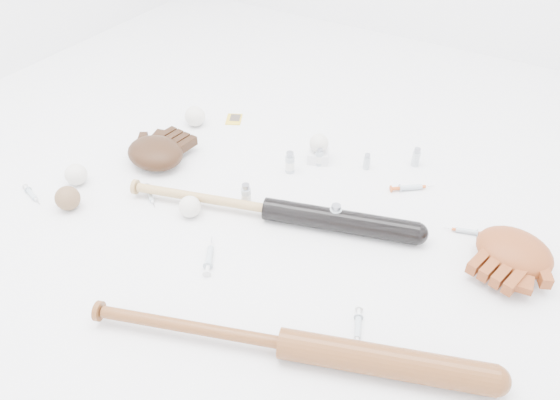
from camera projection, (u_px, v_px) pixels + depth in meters
The scene contains 23 objects.
bat_dark at pixel (268, 209), 1.66m from camera, with size 0.95×0.07×0.07m, color black, non-canonical shape.
bat_wood at pixel (284, 343), 1.28m from camera, with size 1.00×0.07×0.07m, color brown, non-canonical shape.
glove_dark at pixel (155, 152), 1.88m from camera, with size 0.25×0.25×0.09m, color black, non-canonical shape.
glove_tan at pixel (514, 251), 1.50m from camera, with size 0.25×0.25×0.09m, color brown, non-canonical shape.
trading_card at pixel (234, 119), 2.14m from camera, with size 0.06×0.08×0.00m, color yellow.
pedestal at pixel (318, 156), 1.91m from camera, with size 0.07×0.07×0.04m, color white.
baseball_on_pedestal at pixel (319, 143), 1.88m from camera, with size 0.07×0.07×0.07m, color silver.
baseball_left at pixel (76, 174), 1.80m from camera, with size 0.07×0.07×0.07m, color silver.
baseball_upper at pixel (195, 116), 2.08m from camera, with size 0.08×0.08×0.08m, color silver.
baseball_mid at pixel (190, 207), 1.67m from camera, with size 0.07×0.07×0.07m, color silver.
baseball_aged at pixel (68, 198), 1.70m from camera, with size 0.08×0.08×0.08m, color brown.
syringe_0 at pixel (32, 194), 1.76m from camera, with size 0.13×0.02×0.02m, color #ADBCC6, non-canonical shape.
syringe_1 at pixel (209, 257), 1.54m from camera, with size 0.16×0.03×0.02m, color #ADBCC6, non-canonical shape.
syringe_2 at pixel (411, 187), 1.79m from camera, with size 0.16×0.03×0.02m, color #ADBCC6, non-canonical shape.
syringe_3 at pixel (358, 327), 1.35m from camera, with size 0.14×0.02×0.02m, color #ADBCC6, non-canonical shape.
syringe_4 at pixel (466, 231), 1.62m from camera, with size 0.14×0.02×0.02m, color #ADBCC6, non-canonical shape.
syringe_5 at pixel (150, 195), 1.76m from camera, with size 0.14×0.02×0.02m, color #ADBCC6, non-canonical shape.
vial_0 at pixel (319, 156), 1.88m from camera, with size 0.03×0.03×0.07m, color #B5BFC6.
vial_1 at pixel (367, 161), 1.87m from camera, with size 0.02×0.02×0.06m, color #B5BFC6.
vial_2 at pixel (290, 162), 1.85m from camera, with size 0.03×0.03×0.08m, color #B5BFC6.
vial_3 at pixel (335, 216), 1.62m from camera, with size 0.04×0.04×0.09m, color #B5BFC6.
vial_4 at pixel (246, 194), 1.71m from camera, with size 0.03×0.03×0.08m, color #B5BFC6.
vial_5 at pixel (416, 157), 1.88m from camera, with size 0.03×0.03×0.07m, color #B5BFC6.
Camera 1 is at (0.69, -1.13, 1.10)m, focal length 35.00 mm.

